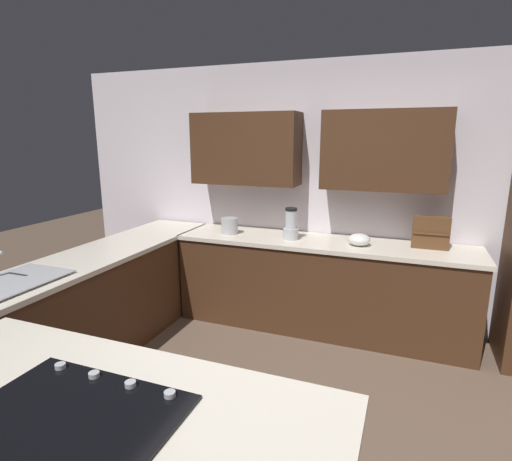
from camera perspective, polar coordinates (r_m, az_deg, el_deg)
ground_plane at (r=2.82m, az=2.65°, el=-28.52°), size 14.00×14.00×0.00m
wall_back at (r=4.14m, az=10.89°, el=6.50°), size 6.00×0.44×2.60m
lower_cabinets_back at (r=4.07m, az=9.05°, el=-7.87°), size 2.80×0.60×0.86m
countertop_back at (r=3.93m, az=9.28°, el=-1.72°), size 2.84×0.64×0.04m
lower_cabinets_side at (r=3.83m, az=-21.60°, el=-9.99°), size 0.60×2.90×0.86m
countertop_side at (r=3.69m, az=-22.19°, el=-3.53°), size 0.64×2.94×0.04m
island_top at (r=1.71m, az=-24.91°, el=-23.70°), size 1.95×1.05×0.04m
sink_unit at (r=3.21m, az=-31.40°, el=-6.20°), size 0.46×0.70×0.23m
cooktop at (r=1.70m, az=-24.86°, el=-22.86°), size 0.76×0.56×0.03m
blender at (r=3.92m, az=4.93°, el=0.65°), size 0.15×0.15×0.31m
mixing_bowl at (r=3.82m, az=14.33°, el=-1.25°), size 0.20×0.20×0.11m
spice_rack at (r=3.90m, az=23.39°, el=-0.27°), size 0.31×0.11×0.29m
kettle at (r=4.15m, az=-3.73°, el=0.66°), size 0.17×0.17×0.16m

